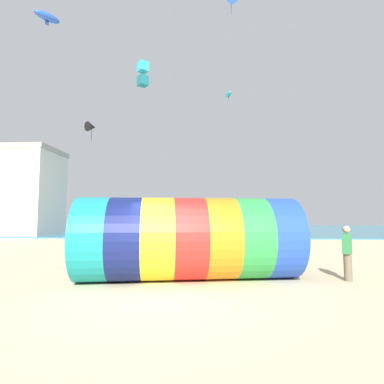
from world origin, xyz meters
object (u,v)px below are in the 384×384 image
kite_cyan_parafoil (229,94)px  kite_cyan_box (143,74)px  kite_black_delta (92,127)px  kite_blue_parafoil (47,17)px  kite_handler (347,252)px  giant_inflatable_tube (189,238)px

kite_cyan_parafoil → kite_cyan_box: kite_cyan_parafoil is taller
kite_cyan_parafoil → kite_black_delta: 12.13m
kite_cyan_box → kite_blue_parafoil: bearing=-146.4°
kite_handler → kite_cyan_parafoil: 19.82m
kite_handler → kite_cyan_box: size_ratio=1.07×
kite_black_delta → kite_cyan_parafoil: bearing=6.6°
giant_inflatable_tube → kite_cyan_box: kite_cyan_box is taller
giant_inflatable_tube → kite_black_delta: size_ratio=4.58×
kite_cyan_parafoil → kite_cyan_box: bearing=-128.0°
kite_handler → kite_black_delta: (-14.19, 14.37, 8.66)m
kite_handler → kite_blue_parafoil: bearing=158.6°
kite_handler → kite_black_delta: 21.97m
kite_blue_parafoil → kite_cyan_box: kite_blue_parafoil is taller
giant_inflatable_tube → kite_blue_parafoil: bearing=147.6°
giant_inflatable_tube → kite_cyan_parafoil: 19.57m
kite_blue_parafoil → kite_handler: bearing=-21.4°
kite_blue_parafoil → kite_cyan_box: bearing=33.6°
giant_inflatable_tube → kite_handler: bearing=0.2°
kite_cyan_parafoil → kite_black_delta: bearing=-173.4°
kite_handler → giant_inflatable_tube: bearing=-179.8°
kite_handler → kite_blue_parafoil: (-13.06, 5.11, 11.92)m
giant_inflatable_tube → kite_cyan_parafoil: bearing=81.2°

